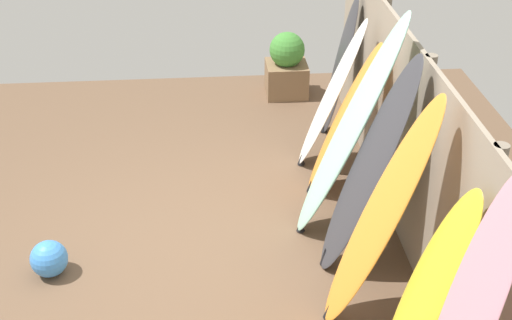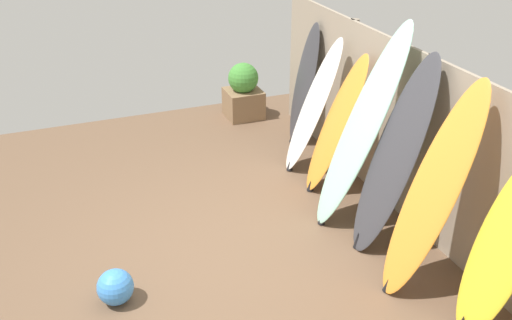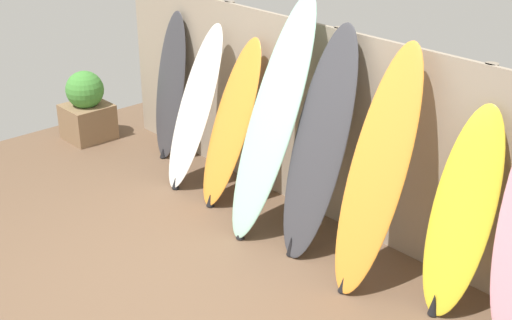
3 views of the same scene
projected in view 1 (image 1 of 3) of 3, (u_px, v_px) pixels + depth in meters
ground at (181, 253)px, 6.30m from camera, size 7.68×7.68×0.00m
fence_back at (415, 155)px, 5.99m from camera, size 6.08×0.11×1.80m
surfboard_charcoal_0 at (340, 68)px, 7.87m from camera, size 0.47×0.36×1.61m
surfboard_white_1 at (331, 96)px, 7.23m from camera, size 0.56×0.71×1.63m
surfboard_orange_2 at (343, 121)px, 6.78m from camera, size 0.54×0.70×1.59m
surfboard_seafoam_3 at (349, 130)px, 6.07m from camera, size 0.56×0.93×2.11m
surfboard_charcoal_4 at (367, 170)px, 5.70m from camera, size 0.59×0.79×1.92m
surfboard_orange_5 at (380, 217)px, 5.13m from camera, size 0.55×0.82×1.91m
surfboard_yellow_6 at (427, 294)px, 4.67m from camera, size 0.52×0.59×1.57m
planter_box at (287, 66)px, 8.97m from camera, size 0.50×0.51×0.83m
beach_ball at (49, 259)px, 5.97m from camera, size 0.32×0.32×0.32m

